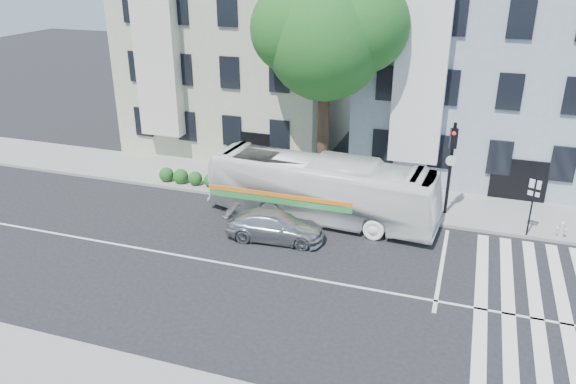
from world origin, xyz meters
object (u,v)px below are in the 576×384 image
at_px(bus, 321,189).
at_px(fire_hydrant, 562,229).
at_px(sedan, 275,226).
at_px(traffic_signal, 451,158).

bearing_deg(bus, fire_hydrant, -79.20).
relative_size(bus, sedan, 2.50).
xyz_separation_m(bus, fire_hydrant, (10.21, 1.10, -0.92)).
height_order(bus, sedan, bus).
distance_m(bus, traffic_signal, 5.91).
xyz_separation_m(sedan, fire_hydrant, (11.49, 3.70, -0.07)).
distance_m(traffic_signal, fire_hydrant, 5.43).
relative_size(bus, fire_hydrant, 13.69).
distance_m(sedan, traffic_signal, 8.41).
bearing_deg(traffic_signal, bus, 179.43).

